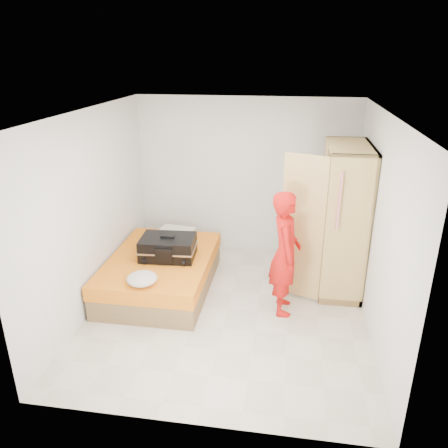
% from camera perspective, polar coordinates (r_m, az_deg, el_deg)
% --- Properties ---
extents(room, '(4.00, 4.02, 2.60)m').
position_cam_1_polar(room, '(5.43, 0.60, 0.63)').
color(room, beige).
rests_on(room, ground).
extents(bed, '(1.42, 2.02, 0.50)m').
position_cam_1_polar(bed, '(6.46, -8.21, -6.24)').
color(bed, olive).
rests_on(bed, ground).
extents(wardrobe, '(1.14, 1.20, 2.10)m').
position_cam_1_polar(wardrobe, '(6.34, 14.85, 0.12)').
color(wardrobe, '#DEC26C').
rests_on(wardrobe, ground).
extents(person, '(0.46, 0.64, 1.66)m').
position_cam_1_polar(person, '(5.66, 7.99, -3.82)').
color(person, red).
rests_on(person, ground).
extents(suitcase, '(0.81, 0.62, 0.33)m').
position_cam_1_polar(suitcase, '(6.26, -7.33, -3.06)').
color(suitcase, black).
rests_on(suitcase, bed).
extents(round_cushion, '(0.39, 0.39, 0.15)m').
position_cam_1_polar(round_cushion, '(5.65, -10.66, -7.03)').
color(round_cushion, beige).
rests_on(round_cushion, bed).
extents(pillow, '(0.57, 0.35, 0.10)m').
position_cam_1_polar(pillow, '(7.06, -6.08, -0.96)').
color(pillow, beige).
rests_on(pillow, bed).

